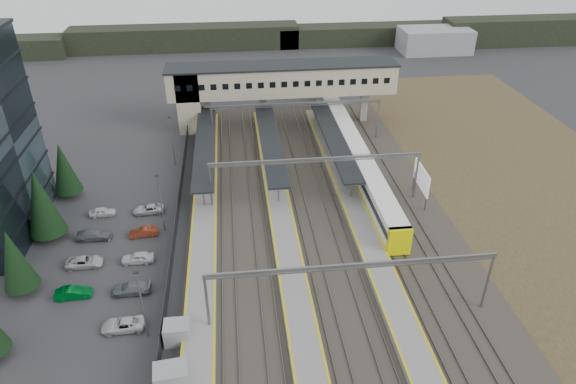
{
  "coord_description": "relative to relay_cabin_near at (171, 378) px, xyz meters",
  "views": [
    {
      "loc": [
        1.53,
        -45.05,
        37.87
      ],
      "look_at": [
        7.95,
        11.03,
        4.0
      ],
      "focal_mm": 32.0,
      "sensor_mm": 36.0,
      "label": 1
    }
  ],
  "objects": [
    {
      "name": "ground",
      "position": [
        5.12,
        14.37,
        -1.22
      ],
      "size": [
        220.0,
        220.0,
        0.0
      ],
      "primitive_type": "plane",
      "color": "#2B2B2D",
      "rests_on": "ground"
    },
    {
      "name": "car_park",
      "position": [
        -8.04,
        7.64,
        -0.61
      ],
      "size": [
        10.61,
        44.67,
        1.28
      ],
      "color": "#A9A9AD",
      "rests_on": "ground"
    },
    {
      "name": "lampposts",
      "position": [
        -2.88,
        15.62,
        3.11
      ],
      "size": [
        0.5,
        53.25,
        8.07
      ],
      "color": "slate",
      "rests_on": "ground"
    },
    {
      "name": "fence",
      "position": [
        -1.38,
        19.37,
        -0.22
      ],
      "size": [
        0.08,
        90.0,
        2.0
      ],
      "color": "#26282B",
      "rests_on": "ground"
    },
    {
      "name": "relay_cabin_near",
      "position": [
        0.0,
        0.0,
        0.0
      ],
      "size": [
        3.14,
        2.44,
        2.44
      ],
      "color": "gray",
      "rests_on": "ground"
    },
    {
      "name": "relay_cabin_far",
      "position": [
        0.09,
        5.4,
        -0.11
      ],
      "size": [
        2.43,
        2.03,
        2.22
      ],
      "color": "gray",
      "rests_on": "ground"
    },
    {
      "name": "rail_corridor",
      "position": [
        14.46,
        19.37,
        -0.93
      ],
      "size": [
        34.0,
        90.0,
        0.92
      ],
      "color": "#322D27",
      "rests_on": "ground"
    },
    {
      "name": "canopies",
      "position": [
        12.12,
        41.37,
        2.7
      ],
      "size": [
        23.1,
        30.0,
        3.28
      ],
      "color": "black",
      "rests_on": "ground"
    },
    {
      "name": "footbridge",
      "position": [
        12.83,
        56.36,
        6.71
      ],
      "size": [
        40.4,
        6.4,
        11.2
      ],
      "color": "tan",
      "rests_on": "ground"
    },
    {
      "name": "gantries",
      "position": [
        17.12,
        17.37,
        4.77
      ],
      "size": [
        28.4,
        62.28,
        7.17
      ],
      "color": "slate",
      "rests_on": "ground"
    },
    {
      "name": "train",
      "position": [
        25.12,
        44.75,
        0.79
      ],
      "size": [
        2.81,
        58.66,
        3.53
      ],
      "color": "white",
      "rests_on": "ground"
    },
    {
      "name": "billboard",
      "position": [
        31.61,
        27.57,
        2.32
      ],
      "size": [
        0.34,
        6.16,
        5.26
      ],
      "color": "slate",
      "rests_on": "ground"
    },
    {
      "name": "treeline_far",
      "position": [
        28.93,
        106.64,
        1.73
      ],
      "size": [
        170.0,
        19.0,
        7.0
      ],
      "color": "black",
      "rests_on": "ground"
    }
  ]
}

